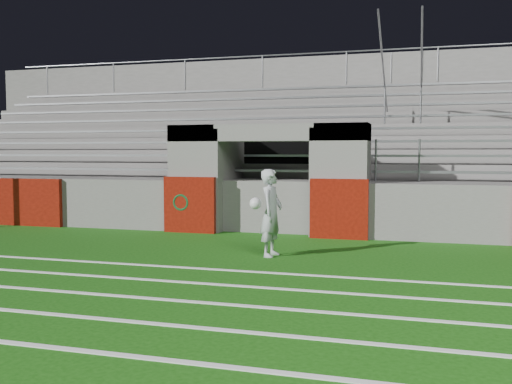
% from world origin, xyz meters
% --- Properties ---
extents(ground, '(90.00, 90.00, 0.00)m').
position_xyz_m(ground, '(0.00, 0.00, 0.00)').
color(ground, '#154C0C').
rests_on(ground, ground).
extents(field_markings, '(28.00, 8.09, 0.01)m').
position_xyz_m(field_markings, '(0.00, -5.00, 0.01)').
color(field_markings, white).
rests_on(field_markings, ground).
extents(stadium_structure, '(26.00, 8.48, 5.42)m').
position_xyz_m(stadium_structure, '(0.00, 7.97, 1.49)').
color(stadium_structure, '#605E5B').
rests_on(stadium_structure, ground).
extents(goalkeeper_with_ball, '(0.56, 0.69, 1.63)m').
position_xyz_m(goalkeeper_with_ball, '(0.88, 0.45, 0.82)').
color(goalkeeper_with_ball, '#ADB2B7').
rests_on(goalkeeper_with_ball, ground).
extents(hose_coil, '(0.51, 0.14, 0.51)m').
position_xyz_m(hose_coil, '(-2.01, 2.93, 0.74)').
color(hose_coil, '#0B380C').
rests_on(hose_coil, ground).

